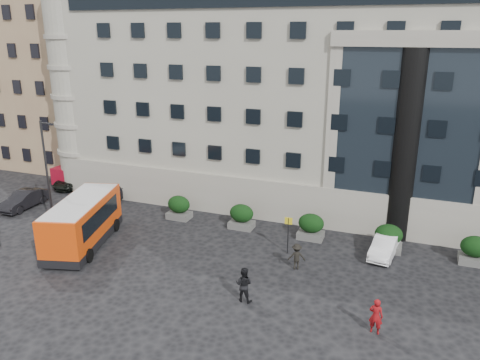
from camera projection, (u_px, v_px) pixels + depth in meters
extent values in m
plane|color=black|center=(177.00, 273.00, 28.20)|extent=(120.00, 120.00, 0.00)
cube|color=#9C9889|center=(345.00, 87.00, 42.98)|extent=(44.00, 24.00, 18.00)
cylinder|color=black|center=(405.00, 148.00, 31.29)|extent=(1.80, 1.80, 13.00)
cube|color=#987558|center=(66.00, 69.00, 51.13)|extent=(14.00, 14.00, 20.00)
cube|color=brown|center=(134.00, 52.00, 67.86)|extent=(13.00, 13.00, 22.00)
cube|color=#535351|center=(179.00, 215.00, 36.42)|extent=(1.80, 1.20, 0.50)
ellipsoid|color=black|center=(179.00, 204.00, 36.14)|extent=(1.80, 1.26, 1.34)
cube|color=#535351|center=(242.00, 225.00, 34.65)|extent=(1.80, 1.20, 0.50)
ellipsoid|color=black|center=(242.00, 213.00, 34.37)|extent=(1.80, 1.26, 1.34)
cube|color=#535351|center=(311.00, 235.00, 32.88)|extent=(1.80, 1.20, 0.50)
ellipsoid|color=black|center=(311.00, 223.00, 32.60)|extent=(1.80, 1.26, 1.34)
cube|color=#535351|center=(387.00, 247.00, 31.10)|extent=(1.80, 1.20, 0.50)
ellipsoid|color=black|center=(389.00, 234.00, 30.82)|extent=(1.80, 1.26, 1.34)
cube|color=#535351|center=(474.00, 260.00, 29.33)|extent=(1.80, 1.20, 0.50)
ellipsoid|color=black|center=(476.00, 247.00, 29.05)|extent=(1.80, 1.26, 1.34)
cylinder|color=#262628|center=(47.00, 175.00, 33.74)|extent=(0.16, 0.16, 8.00)
cylinder|color=#262628|center=(46.00, 123.00, 32.42)|extent=(0.90, 0.12, 0.12)
cube|color=black|center=(51.00, 124.00, 32.28)|extent=(0.35, 0.18, 0.14)
cylinder|color=#262628|center=(288.00, 236.00, 30.39)|extent=(0.08, 0.08, 2.50)
cube|color=yellow|center=(289.00, 221.00, 30.07)|extent=(0.50, 0.06, 0.45)
cube|color=#DF400A|center=(83.00, 219.00, 31.46)|extent=(4.58, 8.07, 2.62)
cube|color=black|center=(85.00, 238.00, 31.89)|extent=(4.63, 8.12, 0.55)
cube|color=black|center=(82.00, 216.00, 31.38)|extent=(4.18, 6.47, 1.15)
cube|color=silver|center=(81.00, 202.00, 31.08)|extent=(4.35, 7.67, 0.18)
cylinder|color=black|center=(49.00, 254.00, 29.69)|extent=(0.51, 0.94, 0.90)
cylinder|color=black|center=(89.00, 256.00, 29.45)|extent=(0.51, 0.94, 0.90)
cylinder|color=black|center=(81.00, 224.00, 34.33)|extent=(0.51, 0.94, 0.90)
cylinder|color=black|center=(116.00, 225.00, 34.10)|extent=(0.51, 0.94, 0.90)
cube|color=maroon|center=(84.00, 166.00, 45.43)|extent=(2.51, 3.58, 2.34)
cube|color=maroon|center=(65.00, 176.00, 43.48)|extent=(2.21, 1.71, 1.59)
cube|color=black|center=(59.00, 175.00, 42.83)|extent=(1.78, 0.31, 0.75)
cylinder|color=black|center=(59.00, 181.00, 44.22)|extent=(0.33, 0.81, 0.79)
cylinder|color=black|center=(75.00, 184.00, 43.32)|extent=(0.33, 0.81, 0.79)
cylinder|color=black|center=(83.00, 173.00, 46.83)|extent=(0.33, 0.81, 0.79)
cylinder|color=black|center=(98.00, 176.00, 45.93)|extent=(0.33, 0.81, 0.79)
imported|color=black|center=(24.00, 200.00, 38.44)|extent=(1.67, 4.43, 1.44)
imported|color=black|center=(117.00, 188.00, 41.05)|extent=(2.44, 5.38, 1.53)
imported|color=black|center=(76.00, 180.00, 43.69)|extent=(2.54, 4.74, 1.27)
imported|color=white|center=(385.00, 246.00, 30.32)|extent=(1.90, 4.10, 1.30)
imported|color=maroon|center=(376.00, 316.00, 22.40)|extent=(0.72, 0.51, 1.84)
imported|color=black|center=(244.00, 284.00, 25.07)|extent=(0.97, 0.76, 1.97)
imported|color=black|center=(297.00, 256.00, 28.51)|extent=(1.22, 0.93, 1.66)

